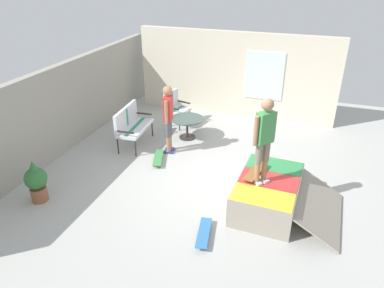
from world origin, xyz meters
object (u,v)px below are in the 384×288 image
Objects in this scene: skate_ramp at (269,193)px; skateboard_spare at (204,233)px; person_watching at (168,114)px; person_skater at (264,136)px; skateboard_by_bench at (158,158)px; patio_table at (187,124)px; patio_bench at (131,123)px; patio_chair_near_house at (175,105)px; potted_plant at (36,181)px; skateboard_on_ramp at (255,171)px.

skate_ramp is 2.46× the size of skateboard_spare.
skate_ramp is 1.17× the size of person_watching.
skateboard_by_bench is at bearing 67.44° from person_skater.
person_skater reaches higher than patio_table.
skate_ramp is at bearing -108.69° from skateboard_by_bench.
skateboard_spare is at bearing -134.16° from patio_bench.
patio_chair_near_house is 1.72m from person_watching.
potted_plant reaches higher than skate_ramp.
person_skater reaches higher than patio_chair_near_house.
skate_ramp is at bearing -132.89° from patio_table.
person_skater is (-1.62, -2.53, 0.58)m from person_watching.
skateboard_by_bench is at bearing 71.31° from skate_ramp.
skateboard_spare is (-1.11, 0.74, -1.51)m from person_skater.
patio_table is at bearing -9.00° from skateboard_by_bench.
patio_table is (2.38, 2.56, 0.09)m from skate_ramp.
skate_ramp is 1.98× the size of patio_chair_near_house.
patio_bench is (1.54, 3.80, 0.30)m from skate_ramp.
skate_ramp is 3.18m from person_watching.
potted_plant is at bearing 144.56° from skateboard_by_bench.
potted_plant is at bearing 168.22° from patio_bench.
patio_table is 1.09× the size of skateboard_spare.
skateboard_on_ramp is (-1.41, -2.40, -0.31)m from person_watching.
person_watching reaches higher than skateboard_on_ramp.
patio_table is 1.10m from person_watching.
person_watching reaches higher than patio_table.
person_skater reaches higher than skate_ramp.
person_skater is 3.19m from skateboard_by_bench.
patio_chair_near_house is 0.98m from patio_table.
potted_plant is (-3.69, 1.83, 0.06)m from patio_table.
potted_plant reaches higher than patio_table.
skate_ramp is 2.46× the size of skateboard_on_ramp.
person_skater is 2.02× the size of skateboard_spare.
skateboard_spare is (-2.73, -1.79, -0.93)m from person_watching.
person_skater is at bearing -149.09° from skateboard_on_ramp.
person_skater is (-2.51, -2.37, 1.19)m from patio_table.
person_skater is at bearing -114.84° from patio_bench.
person_skater is 0.92m from skateboard_on_ramp.
skateboard_spare is (-3.63, -1.63, -0.32)m from patio_table.
skateboard_by_bench is (-0.59, -1.01, -0.53)m from patio_bench.
person_skater is at bearing -74.35° from potted_plant.
skateboard_spare is (-2.19, -1.85, 0.00)m from skateboard_by_bench.
skateboard_by_bench and skateboard_spare have the same top height.
person_watching reaches higher than patio_chair_near_house.
skateboard_by_bench is (-2.14, -0.42, -0.53)m from patio_chair_near_house.
skateboard_on_ramp is (1.32, -0.62, 0.62)m from skateboard_spare.
potted_plant is at bearing 153.60° from patio_table.
skate_ramp reaches higher than patio_table.
skateboard_on_ramp is at bearing 30.91° from person_skater.
skateboard_on_ramp is at bearing -25.00° from skateboard_spare.
skateboard_on_ramp reaches higher than skateboard_spare.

